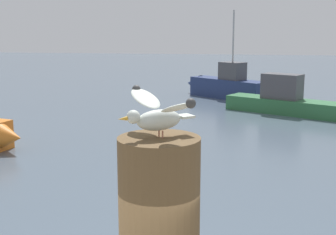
# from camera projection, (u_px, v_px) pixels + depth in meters

# --- Properties ---
(seagull) EXTENTS (0.44, 0.50, 0.22)m
(seagull) POSITION_uv_depth(u_px,v_px,m) (158.00, 113.00, 2.16)
(seagull) COLOR tan
(seagull) RESTS_ON mooring_post
(boat_green) EXTENTS (5.67, 3.68, 1.74)m
(boat_green) POSITION_uv_depth(u_px,v_px,m) (300.00, 103.00, 17.79)
(boat_green) COLOR #2D6B3D
(boat_green) RESTS_ON ground_plane
(boat_navy) EXTENTS (4.44, 3.82, 4.17)m
(boat_navy) POSITION_uv_depth(u_px,v_px,m) (223.00, 85.00, 22.34)
(boat_navy) COLOR navy
(boat_navy) RESTS_ON ground_plane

